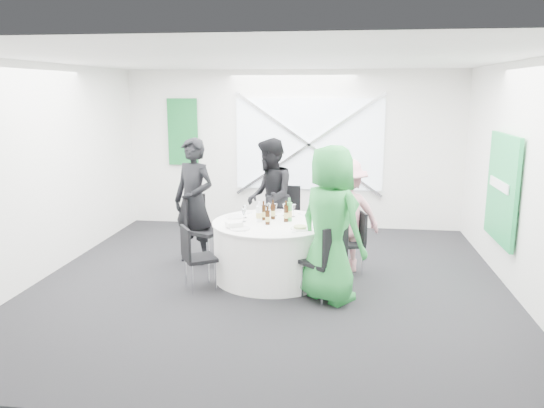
# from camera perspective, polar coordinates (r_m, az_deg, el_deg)

# --- Properties ---
(floor) EXTENTS (6.00, 6.00, 0.00)m
(floor) POSITION_cam_1_polar(r_m,az_deg,el_deg) (6.94, -0.22, -8.44)
(floor) COLOR black
(floor) RESTS_ON ground
(ceiling) EXTENTS (6.00, 6.00, 0.00)m
(ceiling) POSITION_cam_1_polar(r_m,az_deg,el_deg) (6.51, -0.24, 15.30)
(ceiling) COLOR silver
(ceiling) RESTS_ON wall_back
(wall_back) EXTENTS (6.00, 0.00, 6.00)m
(wall_back) POSITION_cam_1_polar(r_m,az_deg,el_deg) (9.54, 2.21, 5.86)
(wall_back) COLOR white
(wall_back) RESTS_ON floor
(wall_front) EXTENTS (6.00, 0.00, 6.00)m
(wall_front) POSITION_cam_1_polar(r_m,az_deg,el_deg) (3.70, -6.50, -4.27)
(wall_front) COLOR white
(wall_front) RESTS_ON floor
(wall_left) EXTENTS (0.00, 6.00, 6.00)m
(wall_left) POSITION_cam_1_polar(r_m,az_deg,el_deg) (7.59, -23.33, 3.26)
(wall_left) COLOR white
(wall_left) RESTS_ON floor
(wall_right) EXTENTS (0.00, 6.00, 6.00)m
(wall_right) POSITION_cam_1_polar(r_m,az_deg,el_deg) (6.86, 25.46, 2.23)
(wall_right) COLOR white
(wall_right) RESTS_ON floor
(window_panel) EXTENTS (2.60, 0.03, 1.60)m
(window_panel) POSITION_cam_1_polar(r_m,az_deg,el_deg) (9.47, 4.01, 6.40)
(window_panel) COLOR white
(window_panel) RESTS_ON wall_back
(window_brace_a) EXTENTS (2.63, 0.05, 1.84)m
(window_brace_a) POSITION_cam_1_polar(r_m,az_deg,el_deg) (9.43, 4.00, 6.38)
(window_brace_a) COLOR silver
(window_brace_a) RESTS_ON window_panel
(window_brace_b) EXTENTS (2.63, 0.05, 1.84)m
(window_brace_b) POSITION_cam_1_polar(r_m,az_deg,el_deg) (9.43, 4.00, 6.38)
(window_brace_b) COLOR silver
(window_brace_b) RESTS_ON window_panel
(green_banner) EXTENTS (0.55, 0.04, 1.20)m
(green_banner) POSITION_cam_1_polar(r_m,az_deg,el_deg) (9.85, -9.57, 7.66)
(green_banner) COLOR #125C2A
(green_banner) RESTS_ON wall_back
(green_sign) EXTENTS (0.05, 1.20, 1.40)m
(green_sign) POSITION_cam_1_polar(r_m,az_deg,el_deg) (7.44, 23.50, 1.53)
(green_sign) COLOR green
(green_sign) RESTS_ON wall_right
(banquet_table) EXTENTS (1.56, 1.56, 0.76)m
(banquet_table) POSITION_cam_1_polar(r_m,az_deg,el_deg) (7.01, 0.00, -4.96)
(banquet_table) COLOR white
(banquet_table) RESTS_ON floor
(chair_back) EXTENTS (0.47, 0.48, 1.01)m
(chair_back) POSITION_cam_1_polar(r_m,az_deg,el_deg) (8.11, 1.41, -1.03)
(chair_back) COLOR black
(chair_back) RESTS_ON floor
(chair_back_left) EXTENTS (0.59, 0.59, 0.97)m
(chair_back_left) POSITION_cam_1_polar(r_m,az_deg,el_deg) (7.65, -7.56, -2.13)
(chair_back_left) COLOR black
(chair_back_left) RESTS_ON floor
(chair_back_right) EXTENTS (0.49, 0.48, 0.84)m
(chair_back_right) POSITION_cam_1_polar(r_m,az_deg,el_deg) (7.26, 8.74, -3.58)
(chair_back_right) COLOR black
(chair_back_right) RESTS_ON floor
(chair_front_right) EXTENTS (0.59, 0.59, 0.92)m
(chair_front_right) POSITION_cam_1_polar(r_m,az_deg,el_deg) (6.25, 6.03, -5.66)
(chair_front_right) COLOR black
(chair_front_right) RESTS_ON floor
(chair_front_left) EXTENTS (0.51, 0.51, 0.82)m
(chair_front_left) POSITION_cam_1_polar(r_m,az_deg,el_deg) (6.63, -8.37, -5.26)
(chair_front_left) COLOR black
(chair_front_left) RESTS_ON floor
(person_man_back_left) EXTENTS (0.77, 0.66, 1.79)m
(person_man_back_left) POSITION_cam_1_polar(r_m,az_deg,el_deg) (7.61, -8.40, 0.30)
(person_man_back_left) COLOR black
(person_man_back_left) RESTS_ON floor
(person_man_back) EXTENTS (0.60, 0.92, 1.76)m
(person_man_back) POSITION_cam_1_polar(r_m,az_deg,el_deg) (7.89, -0.25, 0.72)
(person_man_back) COLOR black
(person_man_back) RESTS_ON floor
(person_woman_pink) EXTENTS (1.10, 0.83, 1.55)m
(person_woman_pink) POSITION_cam_1_polar(r_m,az_deg,el_deg) (7.26, 7.98, -1.26)
(person_woman_pink) COLOR pink
(person_woman_pink) RESTS_ON floor
(person_woman_green) EXTENTS (1.07, 1.03, 1.84)m
(person_woman_green) POSITION_cam_1_polar(r_m,az_deg,el_deg) (6.17, 6.32, -2.19)
(person_woman_green) COLOR #258838
(person_woman_green) RESTS_ON floor
(plate_back) EXTENTS (0.25, 0.25, 0.01)m
(plate_back) POSITION_cam_1_polar(r_m,az_deg,el_deg) (7.49, 0.17, -0.77)
(plate_back) COLOR white
(plate_back) RESTS_ON banquet_table
(plate_back_left) EXTENTS (0.28, 0.28, 0.01)m
(plate_back_left) POSITION_cam_1_polar(r_m,az_deg,el_deg) (7.19, -3.95, -1.35)
(plate_back_left) COLOR white
(plate_back_left) RESTS_ON banquet_table
(plate_back_right) EXTENTS (0.27, 0.27, 0.04)m
(plate_back_right) POSITION_cam_1_polar(r_m,az_deg,el_deg) (7.06, 4.84, -1.56)
(plate_back_right) COLOR white
(plate_back_right) RESTS_ON banquet_table
(plate_front_right) EXTENTS (0.25, 0.25, 0.04)m
(plate_front_right) POSITION_cam_1_polar(r_m,az_deg,el_deg) (6.56, 3.05, -2.58)
(plate_front_right) COLOR white
(plate_front_right) RESTS_ON banquet_table
(plate_front_left) EXTENTS (0.26, 0.26, 0.01)m
(plate_front_left) POSITION_cam_1_polar(r_m,az_deg,el_deg) (6.57, -3.50, -2.64)
(plate_front_left) COLOR white
(plate_front_left) RESTS_ON banquet_table
(napkin) EXTENTS (0.24, 0.22, 0.06)m
(napkin) POSITION_cam_1_polar(r_m,az_deg,el_deg) (6.64, -4.08, -2.18)
(napkin) COLOR white
(napkin) RESTS_ON plate_front_left
(beer_bottle_a) EXTENTS (0.06, 0.06, 0.26)m
(beer_bottle_a) POSITION_cam_1_polar(r_m,az_deg,el_deg) (6.99, -0.92, -0.94)
(beer_bottle_a) COLOR #371B0A
(beer_bottle_a) RESTS_ON banquet_table
(beer_bottle_b) EXTENTS (0.06, 0.06, 0.26)m
(beer_bottle_b) POSITION_cam_1_polar(r_m,az_deg,el_deg) (7.04, 0.11, -0.84)
(beer_bottle_b) COLOR #371B0A
(beer_bottle_b) RESTS_ON banquet_table
(beer_bottle_c) EXTENTS (0.06, 0.06, 0.28)m
(beer_bottle_c) POSITION_cam_1_polar(r_m,az_deg,el_deg) (6.90, 1.52, -1.05)
(beer_bottle_c) COLOR #371B0A
(beer_bottle_c) RESTS_ON banquet_table
(beer_bottle_d) EXTENTS (0.06, 0.06, 0.24)m
(beer_bottle_d) POSITION_cam_1_polar(r_m,az_deg,el_deg) (6.76, -0.48, -1.48)
(beer_bottle_d) COLOR #371B0A
(beer_bottle_d) RESTS_ON banquet_table
(green_water_bottle) EXTENTS (0.08, 0.08, 0.31)m
(green_water_bottle) POSITION_cam_1_polar(r_m,az_deg,el_deg) (6.93, 1.86, -0.86)
(green_water_bottle) COLOR green
(green_water_bottle) RESTS_ON banquet_table
(clear_water_bottle) EXTENTS (0.08, 0.08, 0.27)m
(clear_water_bottle) POSITION_cam_1_polar(r_m,az_deg,el_deg) (6.91, -1.41, -1.07)
(clear_water_bottle) COLOR white
(clear_water_bottle) RESTS_ON banquet_table
(wine_glass_a) EXTENTS (0.07, 0.07, 0.17)m
(wine_glass_a) POSITION_cam_1_polar(r_m,az_deg,el_deg) (6.91, -3.07, -0.90)
(wine_glass_a) COLOR white
(wine_glass_a) RESTS_ON banquet_table
(wine_glass_b) EXTENTS (0.07, 0.07, 0.17)m
(wine_glass_b) POSITION_cam_1_polar(r_m,az_deg,el_deg) (7.21, 0.33, -0.33)
(wine_glass_b) COLOR white
(wine_glass_b) RESTS_ON banquet_table
(wine_glass_c) EXTENTS (0.07, 0.07, 0.17)m
(wine_glass_c) POSITION_cam_1_polar(r_m,az_deg,el_deg) (7.11, -2.92, -0.52)
(wine_glass_c) COLOR white
(wine_glass_c) RESTS_ON banquet_table
(wine_glass_d) EXTENTS (0.07, 0.07, 0.17)m
(wine_glass_d) POSITION_cam_1_polar(r_m,az_deg,el_deg) (7.23, 1.38, -0.30)
(wine_glass_d) COLOR white
(wine_glass_d) RESTS_ON banquet_table
(wine_glass_e) EXTENTS (0.07, 0.07, 0.17)m
(wine_glass_e) POSITION_cam_1_polar(r_m,az_deg,el_deg) (7.24, -0.35, -0.28)
(wine_glass_e) COLOR white
(wine_glass_e) RESTS_ON banquet_table
(wine_glass_f) EXTENTS (0.07, 0.07, 0.17)m
(wine_glass_f) POSITION_cam_1_polar(r_m,az_deg,el_deg) (7.17, 2.30, -0.41)
(wine_glass_f) COLOR white
(wine_glass_f) RESTS_ON banquet_table
(fork_a) EXTENTS (0.11, 0.12, 0.01)m
(fork_a) POSITION_cam_1_polar(r_m,az_deg,el_deg) (6.75, -4.64, -2.29)
(fork_a) COLOR silver
(fork_a) RESTS_ON banquet_table
(knife_a) EXTENTS (0.11, 0.12, 0.01)m
(knife_a) POSITION_cam_1_polar(r_m,az_deg,el_deg) (6.49, -3.23, -2.87)
(knife_a) COLOR silver
(knife_a) RESTS_ON banquet_table
(fork_b) EXTENTS (0.08, 0.14, 0.01)m
(fork_b) POSITION_cam_1_polar(r_m,az_deg,el_deg) (6.93, 4.76, -1.91)
(fork_b) COLOR silver
(fork_b) RESTS_ON banquet_table
(knife_b) EXTENTS (0.10, 0.13, 0.01)m
(knife_b) POSITION_cam_1_polar(r_m,az_deg,el_deg) (7.31, 3.19, -1.15)
(knife_b) COLOR silver
(knife_b) RESTS_ON banquet_table
(fork_c) EXTENTS (0.10, 0.13, 0.01)m
(fork_c) POSITION_cam_1_polar(r_m,az_deg,el_deg) (6.43, 2.58, -3.00)
(fork_c) COLOR silver
(fork_c) RESTS_ON banquet_table
(knife_c) EXTENTS (0.12, 0.12, 0.01)m
(knife_c) POSITION_cam_1_polar(r_m,az_deg,el_deg) (6.61, 4.11, -2.61)
(knife_c) COLOR silver
(knife_c) RESTS_ON banquet_table
(fork_d) EXTENTS (0.09, 0.14, 0.01)m
(fork_d) POSITION_cam_1_polar(r_m,az_deg,el_deg) (7.37, -2.57, -1.03)
(fork_d) COLOR silver
(fork_d) RESTS_ON banquet_table
(knife_d) EXTENTS (0.09, 0.14, 0.01)m
(knife_d) POSITION_cam_1_polar(r_m,az_deg,el_deg) (7.12, -4.37, -1.54)
(knife_d) COLOR silver
(knife_d) RESTS_ON banquet_table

